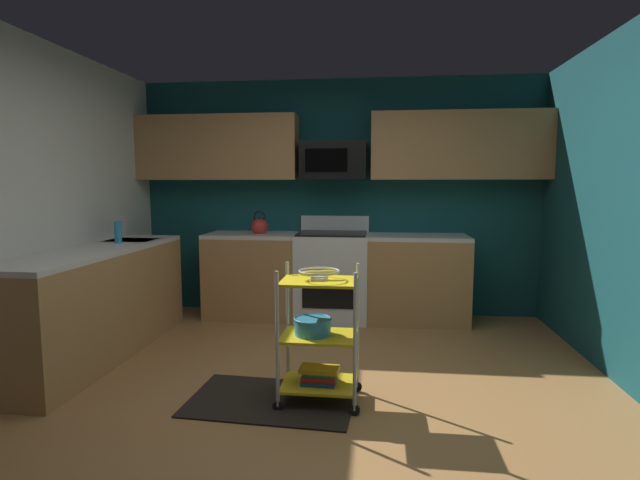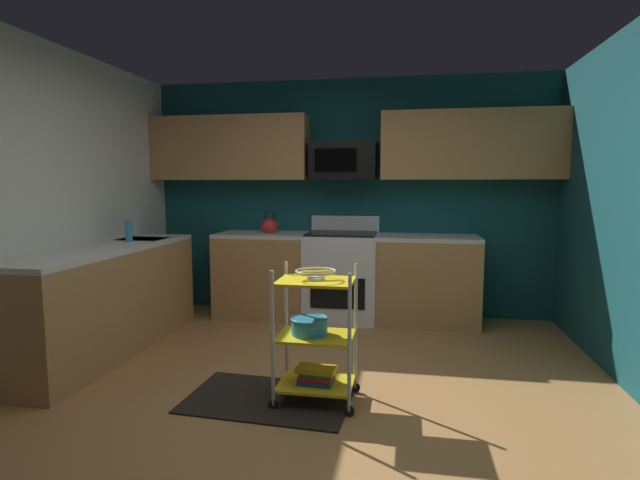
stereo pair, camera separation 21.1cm
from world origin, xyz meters
The scene contains 14 objects.
floor centered at (0.00, 0.00, -0.02)m, with size 4.40×4.80×0.04m, color #A87542.
wall_back centered at (0.00, 2.43, 1.30)m, with size 4.52×0.06×2.60m, color #14474C.
wall_left centered at (-2.23, 0.00, 1.30)m, with size 0.06×4.80×2.60m, color silver.
counter_run centered at (-0.85, 1.48, 0.46)m, with size 3.60×2.79×0.92m.
oven_range centered at (-0.03, 2.10, 0.48)m, with size 0.76×0.65×1.10m.
upper_cabinets centered at (0.01, 2.23, 1.85)m, with size 4.40×0.33×0.70m.
microwave centered at (-0.03, 2.21, 1.70)m, with size 0.70×0.39×0.40m.
rolling_cart centered at (0.08, 0.04, 0.45)m, with size 0.56×0.39×0.91m.
fruit_bowl centered at (0.08, 0.04, 0.88)m, with size 0.27×0.27×0.07m.
mixing_bowl_large centered at (0.03, 0.04, 0.52)m, with size 0.25×0.25×0.11m.
book_stack centered at (0.08, 0.04, 0.18)m, with size 0.27×0.19×0.11m.
kettle centered at (-0.82, 2.10, 1.00)m, with size 0.21×0.18×0.26m.
dish_soap_bottle centered at (-1.88, 1.07, 1.02)m, with size 0.06×0.06×0.20m, color #2D8CBF.
floor_rug centered at (-0.24, 0.00, 0.01)m, with size 1.10×0.70×0.01m, color black.
Camera 2 is at (0.66, -3.10, 1.46)m, focal length 27.74 mm.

